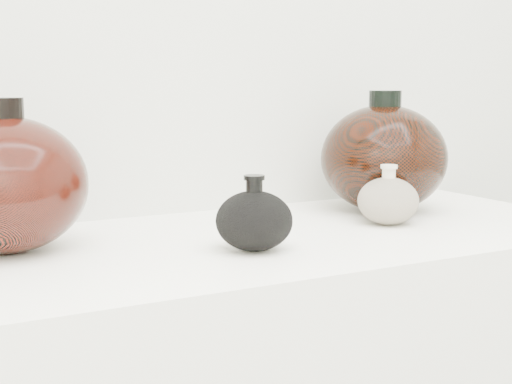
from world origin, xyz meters
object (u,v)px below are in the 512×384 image
black_gourd_vase (254,220)px  left_round_pot (6,184)px  cream_gourd_vase (388,200)px  right_round_pot (384,158)px

black_gourd_vase → left_round_pot: bearing=153.5°
black_gourd_vase → left_round_pot: size_ratio=0.45×
cream_gourd_vase → black_gourd_vase: bearing=-167.6°
black_gourd_vase → left_round_pot: left_round_pot is taller
cream_gourd_vase → left_round_pot: bearing=171.4°
left_round_pot → right_round_pot: (0.68, 0.02, 0.00)m
cream_gourd_vase → right_round_pot: size_ratio=0.47×
cream_gourd_vase → right_round_pot: right_round_pot is taller
cream_gourd_vase → left_round_pot: (-0.60, 0.09, 0.06)m
black_gourd_vase → right_round_pot: right_round_pot is taller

